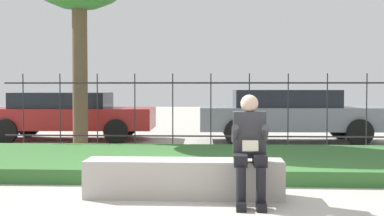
% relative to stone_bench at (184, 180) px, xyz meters
% --- Properties ---
extents(ground_plane, '(60.00, 60.00, 0.00)m').
position_rel_stone_bench_xyz_m(ground_plane, '(0.23, 0.00, -0.20)').
color(ground_plane, '#A8A399').
extents(stone_bench, '(2.41, 0.52, 0.46)m').
position_rel_stone_bench_xyz_m(stone_bench, '(0.00, 0.00, 0.00)').
color(stone_bench, '#ADA89E').
rests_on(stone_bench, ground_plane).
extents(person_seated_reader, '(0.42, 0.73, 1.26)m').
position_rel_stone_bench_xyz_m(person_seated_reader, '(0.78, -0.29, 0.48)').
color(person_seated_reader, black).
rests_on(person_seated_reader, ground_plane).
extents(grass_berm, '(10.76, 3.39, 0.21)m').
position_rel_stone_bench_xyz_m(grass_berm, '(0.23, 2.40, -0.10)').
color(grass_berm, '#33662D').
rests_on(grass_berm, ground_plane).
extents(iron_fence, '(8.76, 0.03, 1.63)m').
position_rel_stone_bench_xyz_m(iron_fence, '(0.23, 4.60, 0.65)').
color(iron_fence, '#232326').
rests_on(iron_fence, ground_plane).
extents(car_parked_left, '(4.35, 2.00, 1.21)m').
position_rel_stone_bench_xyz_m(car_parked_left, '(-3.49, 6.93, 0.45)').
color(car_parked_left, maroon).
rests_on(car_parked_left, ground_plane).
extents(car_parked_center, '(4.58, 2.02, 1.28)m').
position_rel_stone_bench_xyz_m(car_parked_center, '(2.14, 6.73, 0.49)').
color(car_parked_center, slate).
rests_on(car_parked_center, ground_plane).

